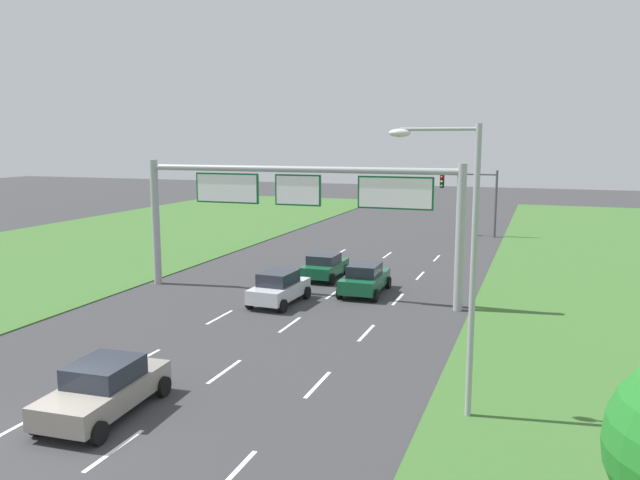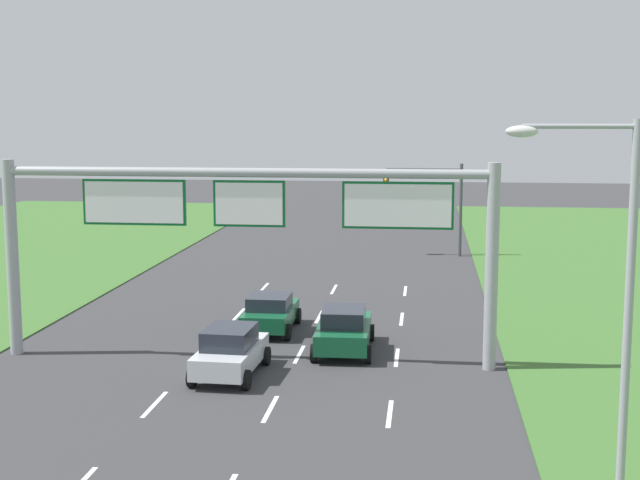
{
  "view_description": "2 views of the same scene",
  "coord_description": "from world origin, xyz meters",
  "px_view_note": "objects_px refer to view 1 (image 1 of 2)",
  "views": [
    {
      "loc": [
        12.01,
        -12.54,
        8.03
      ],
      "look_at": [
        0.18,
        20.29,
        2.46
      ],
      "focal_mm": 35.0,
      "sensor_mm": 36.0,
      "label": 1
    },
    {
      "loc": [
        6.19,
        -12.79,
        8.61
      ],
      "look_at": [
        2.11,
        21.28,
        3.7
      ],
      "focal_mm": 50.0,
      "sensor_mm": 36.0,
      "label": 2
    }
  ],
  "objects_px": {
    "traffic_light_mast": "(472,191)",
    "car_far_ahead": "(104,388)",
    "car_mid_lane": "(365,279)",
    "street_lamp": "(460,246)",
    "car_near_red": "(325,266)",
    "sign_gantry": "(298,201)",
    "car_lead_silver": "(279,287)"
  },
  "relations": [
    {
      "from": "car_mid_lane",
      "to": "traffic_light_mast",
      "type": "height_order",
      "value": "traffic_light_mast"
    },
    {
      "from": "traffic_light_mast",
      "to": "car_mid_lane",
      "type": "bearing_deg",
      "value": -97.66
    },
    {
      "from": "car_lead_silver",
      "to": "car_far_ahead",
      "type": "relative_size",
      "value": 0.88
    },
    {
      "from": "car_near_red",
      "to": "car_far_ahead",
      "type": "bearing_deg",
      "value": -90.23
    },
    {
      "from": "car_far_ahead",
      "to": "traffic_light_mast",
      "type": "bearing_deg",
      "value": 77.58
    },
    {
      "from": "traffic_light_mast",
      "to": "car_near_red",
      "type": "bearing_deg",
      "value": -107.39
    },
    {
      "from": "car_far_ahead",
      "to": "sign_gantry",
      "type": "height_order",
      "value": "sign_gantry"
    },
    {
      "from": "car_far_ahead",
      "to": "car_mid_lane",
      "type": "bearing_deg",
      "value": 75.8
    },
    {
      "from": "car_lead_silver",
      "to": "car_mid_lane",
      "type": "xyz_separation_m",
      "value": [
        3.44,
        3.49,
        -0.02
      ]
    },
    {
      "from": "car_lead_silver",
      "to": "car_mid_lane",
      "type": "relative_size",
      "value": 0.94
    },
    {
      "from": "car_mid_lane",
      "to": "traffic_light_mast",
      "type": "relative_size",
      "value": 0.76
    },
    {
      "from": "sign_gantry",
      "to": "car_mid_lane",
      "type": "bearing_deg",
      "value": 29.0
    },
    {
      "from": "traffic_light_mast",
      "to": "car_lead_silver",
      "type": "bearing_deg",
      "value": -103.97
    },
    {
      "from": "car_mid_lane",
      "to": "car_far_ahead",
      "type": "relative_size",
      "value": 0.94
    },
    {
      "from": "car_mid_lane",
      "to": "street_lamp",
      "type": "xyz_separation_m",
      "value": [
        6.56,
        -13.45,
        4.27
      ]
    },
    {
      "from": "car_near_red",
      "to": "sign_gantry",
      "type": "bearing_deg",
      "value": -89.11
    },
    {
      "from": "car_near_red",
      "to": "car_lead_silver",
      "type": "xyz_separation_m",
      "value": [
        -0.25,
        -6.13,
        0.07
      ]
    },
    {
      "from": "car_near_red",
      "to": "car_lead_silver",
      "type": "distance_m",
      "value": 6.14
    },
    {
      "from": "car_lead_silver",
      "to": "street_lamp",
      "type": "xyz_separation_m",
      "value": [
        10.0,
        -9.96,
        4.25
      ]
    },
    {
      "from": "car_mid_lane",
      "to": "car_far_ahead",
      "type": "distance_m",
      "value": 17.19
    },
    {
      "from": "car_mid_lane",
      "to": "street_lamp",
      "type": "distance_m",
      "value": 15.56
    },
    {
      "from": "car_lead_silver",
      "to": "car_near_red",
      "type": "bearing_deg",
      "value": 90.25
    },
    {
      "from": "car_lead_silver",
      "to": "car_far_ahead",
      "type": "bearing_deg",
      "value": -86.47
    },
    {
      "from": "car_lead_silver",
      "to": "sign_gantry",
      "type": "height_order",
      "value": "sign_gantry"
    },
    {
      "from": "car_near_red",
      "to": "street_lamp",
      "type": "xyz_separation_m",
      "value": [
        9.74,
        -16.1,
        4.31
      ]
    },
    {
      "from": "car_mid_lane",
      "to": "street_lamp",
      "type": "height_order",
      "value": "street_lamp"
    },
    {
      "from": "traffic_light_mast",
      "to": "street_lamp",
      "type": "bearing_deg",
      "value": -84.38
    },
    {
      "from": "traffic_light_mast",
      "to": "car_far_ahead",
      "type": "bearing_deg",
      "value": -99.01
    },
    {
      "from": "sign_gantry",
      "to": "traffic_light_mast",
      "type": "relative_size",
      "value": 3.08
    },
    {
      "from": "car_mid_lane",
      "to": "traffic_light_mast",
      "type": "bearing_deg",
      "value": 80.88
    },
    {
      "from": "car_far_ahead",
      "to": "sign_gantry",
      "type": "bearing_deg",
      "value": 86.18
    },
    {
      "from": "street_lamp",
      "to": "car_lead_silver",
      "type": "bearing_deg",
      "value": 135.09
    }
  ]
}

